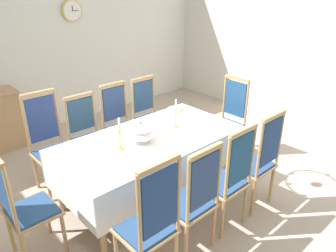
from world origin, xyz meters
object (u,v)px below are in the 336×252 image
spoon_primary (103,134)px  mounted_clock (72,11)px  chair_south_d (258,159)px  bowl_near_right (175,109)px  chair_south_b (193,199)px  candlestick_east (176,117)px  candlestick_west (120,137)px  chair_south_c (228,177)px  chair_head_east (229,118)px  chair_north_c (120,123)px  dining_table (150,144)px  spoon_secondary (180,108)px  chair_south_a (150,223)px  chair_north_d (149,113)px  chair_head_west (23,206)px  soup_tureen (141,132)px  chair_north_a (50,143)px  chair_north_b (88,134)px  bowl_near_left (113,131)px

spoon_primary → mounted_clock: mounted_clock is taller
chair_south_d → bowl_near_right: bearing=89.0°
chair_south_b → candlestick_east: size_ratio=3.17×
candlestick_west → spoon_primary: 0.47m
chair_south_c → chair_head_east: size_ratio=1.00×
chair_north_c → bowl_near_right: size_ratio=6.16×
dining_table → spoon_secondary: bearing=25.9°
spoon_secondary → mounted_clock: (-0.30, 2.30, 1.16)m
chair_south_a → chair_north_d: chair_south_a is taller
chair_south_a → spoon_secondary: chair_south_a is taller
chair_south_d → chair_head_west: 2.41m
chair_north_c → spoon_secondary: size_ratio=6.33×
chair_south_b → chair_north_c: 1.96m
soup_tureen → spoon_secondary: size_ratio=1.66×
chair_head_east → bowl_near_right: (-0.68, 0.41, 0.20)m
soup_tureen → mounted_clock: mounted_clock is taller
chair_south_a → bowl_near_right: (1.56, 1.36, 0.18)m
bowl_near_right → spoon_primary: bowl_near_right is taller
dining_table → soup_tureen: (-0.13, 0.00, 0.19)m
dining_table → chair_head_west: size_ratio=1.82×
soup_tureen → chair_north_c: bearing=69.3°
chair_north_a → soup_tureen: chair_north_a is taller
chair_north_b → candlestick_east: candlestick_east is taller
chair_north_d → candlestick_west: bearing=39.3°
chair_south_a → bowl_near_left: chair_south_a is taller
chair_south_b → chair_north_d: size_ratio=1.04×
mounted_clock → soup_tureen: bearing=-104.9°
soup_tureen → candlestick_east: size_ratio=0.81×
chair_head_east → bowl_near_left: bearing=76.2°
candlestick_west → spoon_primary: size_ratio=2.06×
dining_table → chair_head_east: 1.46m
chair_south_a → candlestick_east: (1.19, 0.95, 0.30)m
mounted_clock → chair_south_a: bearing=-110.6°
dining_table → chair_head_east: bearing=0.0°
chair_north_c → spoon_secondary: 0.86m
dining_table → candlestick_east: size_ratio=5.77×
chair_south_d → candlestick_east: bearing=110.3°
chair_head_west → chair_south_c: bearing=60.7°
chair_south_b → spoon_primary: (-0.06, 1.39, 0.18)m
spoon_primary → chair_north_d: bearing=39.3°
chair_north_a → chair_north_b: size_ratio=1.14×
candlestick_west → soup_tureen: bearing=0.0°
chair_north_c → chair_head_west: bearing=29.3°
chair_north_d → bowl_near_right: size_ratio=6.05×
chair_north_b → soup_tureen: chair_north_b is taller
dining_table → bowl_near_left: bowl_near_left is taller
spoon_primary → mounted_clock: (0.94, 2.29, 1.16)m
chair_north_a → chair_south_d: (1.54, -1.90, -0.02)m
spoon_secondary → candlestick_east: bearing=-137.0°
spoon_primary → bowl_near_left: bearing=1.7°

